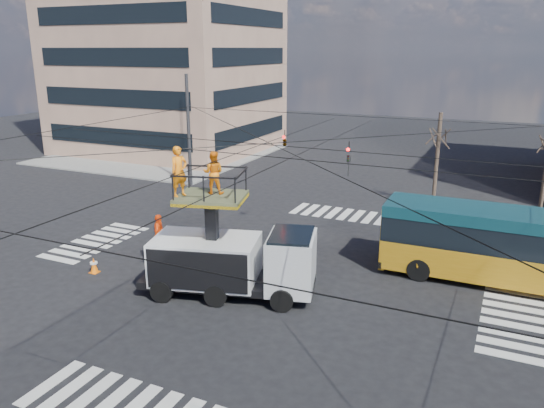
{
  "coord_description": "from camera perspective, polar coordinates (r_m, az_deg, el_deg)",
  "views": [
    {
      "loc": [
        9.19,
        -19.71,
        9.67
      ],
      "look_at": [
        -0.77,
        1.87,
        2.69
      ],
      "focal_mm": 35.0,
      "sensor_mm": 36.0,
      "label": 1
    }
  ],
  "objects": [
    {
      "name": "crosswalks",
      "position": [
        23.79,
        -0.2,
        -7.58
      ],
      "size": [
        22.4,
        22.4,
        0.02
      ],
      "primitive_type": null,
      "color": "silver",
      "rests_on": "ground"
    },
    {
      "name": "worker_ground",
      "position": [
        26.23,
        -12.06,
        -3.25
      ],
      "size": [
        0.93,
        1.29,
        2.04
      ],
      "primitive_type": "imported",
      "rotation": [
        0.0,
        0.0,
        1.98
      ],
      "color": "#FF4C10",
      "rests_on": "ground"
    },
    {
      "name": "sidewalk_nw",
      "position": [
        51.58,
        -11.62,
        5.3
      ],
      "size": [
        18.0,
        18.0,
        0.12
      ],
      "primitive_type": "cube",
      "color": "slate",
      "rests_on": "ground"
    },
    {
      "name": "ground",
      "position": [
        23.8,
        -0.2,
        -7.6
      ],
      "size": [
        120.0,
        120.0,
        0.0
      ],
      "primitive_type": "plane",
      "color": "black",
      "rests_on": "ground"
    },
    {
      "name": "traffic_cone",
      "position": [
        25.16,
        -18.61,
        -6.24
      ],
      "size": [
        0.36,
        0.36,
        0.73
      ],
      "primitive_type": "cone",
      "color": "orange",
      "rests_on": "ground"
    },
    {
      "name": "overhead_network",
      "position": [
        22.79,
        0.06,
        2.71
      ],
      "size": [
        24.24,
        24.24,
        8.0
      ],
      "color": "#2D2D30",
      "rests_on": "ground"
    },
    {
      "name": "utility_truck",
      "position": [
        21.34,
        -4.33,
        -4.74
      ],
      "size": [
        7.36,
        4.11,
        6.12
      ],
      "rotation": [
        0.0,
        0.0,
        0.27
      ],
      "color": "black",
      "rests_on": "ground"
    },
    {
      "name": "city_bus",
      "position": [
        24.42,
        25.52,
        -4.28
      ],
      "size": [
        11.59,
        2.75,
        3.2
      ],
      "rotation": [
        0.0,
        0.0,
        0.01
      ],
      "color": "#C28112",
      "rests_on": "ground"
    },
    {
      "name": "tree_a",
      "position": [
        33.85,
        17.53,
        7.05
      ],
      "size": [
        2.0,
        2.0,
        6.0
      ],
      "color": "#382B21",
      "rests_on": "ground"
    },
    {
      "name": "flagger",
      "position": [
        24.1,
        14.83,
        -5.31
      ],
      "size": [
        1.37,
        1.46,
        1.98
      ],
      "primitive_type": "imported",
      "rotation": [
        0.0,
        0.0,
        -0.91
      ],
      "color": "orange",
      "rests_on": "ground"
    }
  ]
}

